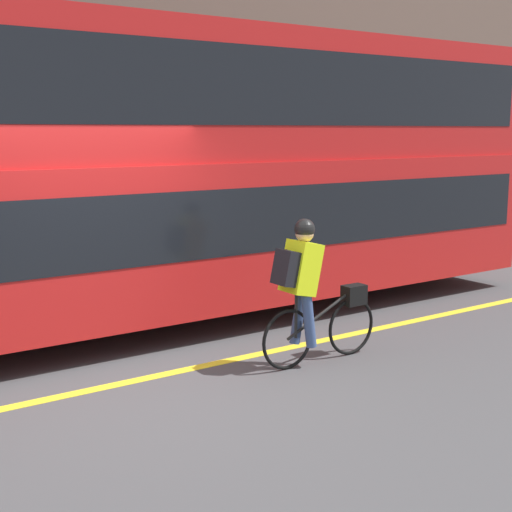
{
  "coord_description": "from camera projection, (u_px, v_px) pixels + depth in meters",
  "views": [
    {
      "loc": [
        -2.66,
        -6.23,
        2.46
      ],
      "look_at": [
        1.99,
        0.53,
        1.0
      ],
      "focal_mm": 50.0,
      "sensor_mm": 36.0,
      "label": 1
    }
  ],
  "objects": [
    {
      "name": "ground_plane",
      "position": [
        120.0,
        384.0,
        6.97
      ],
      "size": [
        80.0,
        80.0,
        0.0
      ],
      "primitive_type": "plane",
      "color": "#424244"
    },
    {
      "name": "cyclist_on_bike",
      "position": [
        309.0,
        286.0,
        7.42
      ],
      "size": [
        1.52,
        0.32,
        1.56
      ],
      "color": "black",
      "rests_on": "ground_plane"
    },
    {
      "name": "bus",
      "position": [
        187.0,
        162.0,
        9.16
      ],
      "size": [
        10.24,
        2.56,
        3.67
      ],
      "color": "black",
      "rests_on": "ground_plane"
    },
    {
      "name": "road_center_line",
      "position": [
        119.0,
        384.0,
        6.97
      ],
      "size": [
        50.0,
        0.14,
        0.01
      ],
      "primitive_type": "cube",
      "color": "yellow",
      "rests_on": "ground_plane"
    },
    {
      "name": "trash_bin",
      "position": [
        282.0,
        214.0,
        15.25
      ],
      "size": [
        0.46,
        0.46,
        1.05
      ],
      "color": "#262628",
      "rests_on": "sidewalk_curb"
    }
  ]
}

